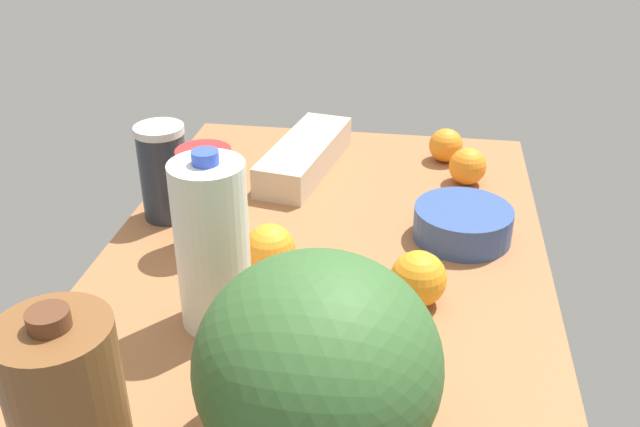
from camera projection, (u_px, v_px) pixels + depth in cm
name	position (u px, v px, depth cm)	size (l,w,h in cm)	color
countertop	(320.00, 273.00, 119.70)	(120.00, 76.00, 3.00)	#9C633B
mixing_bowl	(463.00, 223.00, 125.67)	(17.29, 17.29, 5.95)	#334E8D
egg_carton	(305.00, 156.00, 150.86)	(32.99, 10.48, 6.48)	beige
milk_jug	(213.00, 245.00, 100.05)	(10.50, 10.50, 27.23)	white
watermelon	(318.00, 365.00, 78.27)	(27.67, 27.67, 25.12)	#36632F
tumbler_cup	(207.00, 198.00, 120.93)	(9.26, 9.26, 18.00)	beige
shaker_bottle	(164.00, 172.00, 130.06)	(8.95, 8.95, 18.05)	#282E39
chocolate_milk_jug	(71.00, 419.00, 72.16)	(11.70, 11.70, 25.20)	brown
orange_beside_bowl	(418.00, 279.00, 107.91)	(8.65, 8.65, 8.65)	orange
lime_by_jug	(341.00, 272.00, 112.51)	(5.26, 5.26, 5.26)	#6CAA31
orange_loose	(270.00, 249.00, 115.61)	(8.44, 8.44, 8.44)	orange
orange_far_back	(446.00, 145.00, 154.75)	(7.29, 7.29, 7.29)	orange
orange_near_front	(468.00, 166.00, 144.86)	(7.57, 7.57, 7.57)	orange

